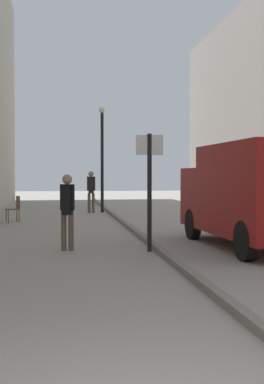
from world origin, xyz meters
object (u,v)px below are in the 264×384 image
lamp_post (102,152)px  street_sign_post (149,182)px  pedestrian_mid_block (91,189)px  cafe_chair_near_window (15,207)px  delivery_van (255,193)px  pedestrian_main_foreground (67,207)px

lamp_post → street_sign_post: bearing=-89.4°
pedestrian_mid_block → cafe_chair_near_window: bearing=-120.6°
delivery_van → street_sign_post: 2.53m
pedestrian_main_foreground → pedestrian_mid_block: (1.17, 11.52, 0.09)m
street_sign_post → lamp_post: lamp_post is taller
pedestrian_main_foreground → delivery_van: size_ratio=0.33×
pedestrian_main_foreground → delivery_van: bearing=-162.3°
delivery_van → street_sign_post: street_sign_post is taller
street_sign_post → pedestrian_main_foreground: bearing=-0.8°
pedestrian_main_foreground → street_sign_post: 1.92m
pedestrian_main_foreground → street_sign_post: bearing=-172.1°
delivery_van → lamp_post: lamp_post is taller
pedestrian_main_foreground → street_sign_post: (1.80, -0.37, 0.56)m
pedestrian_main_foreground → cafe_chair_near_window: (-1.79, 7.23, -0.44)m
pedestrian_mid_block → pedestrian_main_foreground: bearing=-91.8°
delivery_van → street_sign_post: (-2.51, -0.23, 0.26)m
pedestrian_mid_block → cafe_chair_near_window: (-2.96, -4.30, -0.53)m
delivery_van → cafe_chair_near_window: bearing=127.0°
pedestrian_main_foreground → street_sign_post: street_sign_post is taller
pedestrian_main_foreground → delivery_van: delivery_van is taller
pedestrian_main_foreground → cafe_chair_near_window: size_ratio=1.82×
lamp_post → pedestrian_mid_block: bearing=-158.6°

